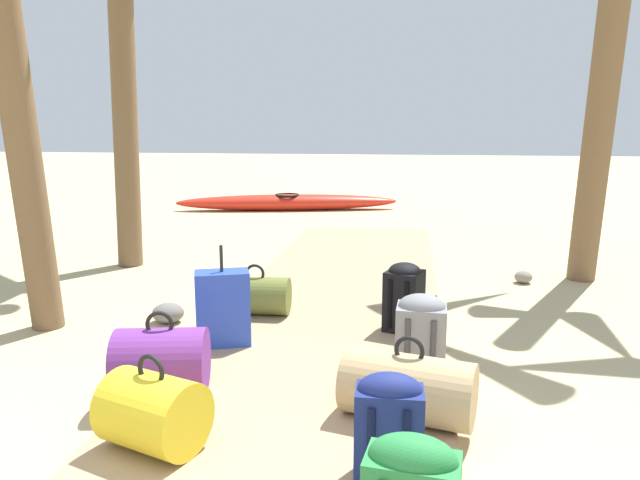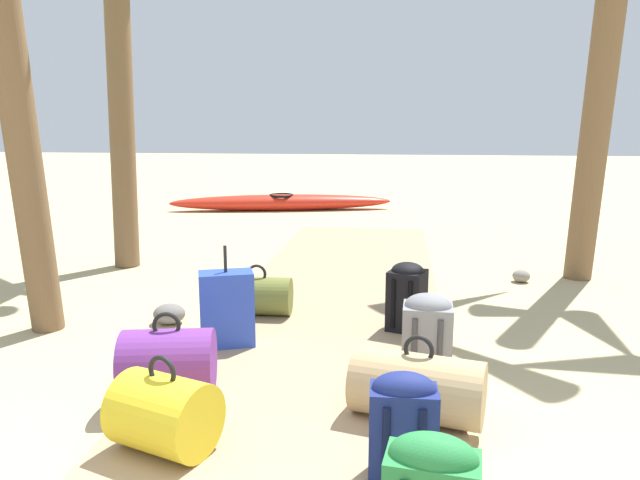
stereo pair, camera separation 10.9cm
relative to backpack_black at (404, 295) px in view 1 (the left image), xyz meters
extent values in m
plane|color=tan|center=(-0.62, -0.03, -0.36)|extent=(60.00, 60.00, 0.00)
cube|color=tan|center=(-0.62, 0.74, -0.32)|extent=(1.85, 7.65, 0.08)
cube|color=black|center=(0.00, 0.00, -0.05)|extent=(0.33, 0.32, 0.47)
ellipsoid|color=black|center=(0.00, 0.00, 0.19)|extent=(0.31, 0.31, 0.13)
cylinder|color=black|center=(-0.10, -0.10, -0.05)|extent=(0.05, 0.05, 0.37)
cylinder|color=black|center=(0.02, -0.14, -0.05)|extent=(0.05, 0.05, 0.37)
ellipsoid|color=#237538|center=(0.06, -2.48, 0.13)|extent=(0.34, 0.23, 0.17)
cube|color=#2847B7|center=(-1.28, -0.50, -0.01)|extent=(0.43, 0.33, 0.54)
cylinder|color=black|center=(-1.28, -0.50, 0.36)|extent=(0.02, 0.02, 0.19)
cube|color=navy|center=(-0.04, -2.00, -0.06)|extent=(0.30, 0.19, 0.44)
ellipsoid|color=navy|center=(-0.04, -2.00, 0.16)|extent=(0.29, 0.18, 0.15)
cylinder|color=black|center=(-0.11, -2.09, -0.06)|extent=(0.04, 0.04, 0.35)
cylinder|color=black|center=(0.04, -2.09, -0.06)|extent=(0.04, 0.04, 0.35)
cube|color=slate|center=(0.12, -0.87, -0.05)|extent=(0.31, 0.25, 0.47)
ellipsoid|color=slate|center=(0.12, -0.87, 0.19)|extent=(0.30, 0.24, 0.15)
cylinder|color=#3A3A3D|center=(0.04, -0.98, -0.05)|extent=(0.04, 0.04, 0.37)
cylinder|color=#3A3A3D|center=(0.19, -0.99, -0.05)|extent=(0.04, 0.04, 0.37)
cylinder|color=gold|center=(-1.18, -1.90, -0.09)|extent=(0.55, 0.50, 0.38)
torus|color=black|center=(-1.18, -1.90, 0.13)|extent=(0.16, 0.08, 0.16)
cylinder|color=#6B2D84|center=(-1.40, -1.30, -0.09)|extent=(0.60, 0.49, 0.39)
torus|color=black|center=(-1.40, -1.30, 0.14)|extent=(0.17, 0.06, 0.16)
cylinder|color=olive|center=(-1.23, 0.21, -0.12)|extent=(0.58, 0.34, 0.32)
torus|color=black|center=(-1.23, 0.21, 0.07)|extent=(0.16, 0.03, 0.16)
cylinder|color=tan|center=(0.04, -1.42, -0.10)|extent=(0.76, 0.51, 0.36)
torus|color=black|center=(0.04, -1.42, 0.11)|extent=(0.17, 0.06, 0.16)
cylinder|color=brown|center=(-2.91, -0.29, 1.44)|extent=(0.25, 0.52, 3.62)
cylinder|color=brown|center=(-3.26, 2.13, 1.85)|extent=(0.28, 0.50, 4.43)
cylinder|color=brown|center=(1.88, 1.93, 1.62)|extent=(0.29, 0.72, 3.96)
ellipsoid|color=red|center=(-2.37, 6.85, -0.20)|extent=(4.37, 1.49, 0.31)
torus|color=black|center=(-2.37, 6.85, -0.06)|extent=(0.59, 0.59, 0.05)
ellipsoid|color=slate|center=(-1.97, 0.10, -0.28)|extent=(0.27, 0.25, 0.17)
ellipsoid|color=gray|center=(1.23, 1.88, -0.29)|extent=(0.26, 0.26, 0.13)
camera|label=1|loc=(0.03, -4.37, 1.28)|focal=32.85mm
camera|label=2|loc=(-0.08, -4.39, 1.28)|focal=32.85mm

